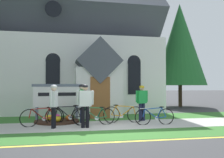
{
  "coord_description": "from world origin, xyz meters",
  "views": [
    {
      "loc": [
        -1.78,
        -8.75,
        1.64
      ],
      "look_at": [
        0.66,
        3.51,
        1.99
      ],
      "focal_mm": 39.57,
      "sensor_mm": 36.0,
      "label": 1
    }
  ],
  "objects": [
    {
      "name": "cyclist_in_orange_jersey",
      "position": [
        1.86,
        2.35,
        0.97
      ],
      "size": [
        0.64,
        0.37,
        1.66
      ],
      "color": "#191E38",
      "rests_on": "ground"
    },
    {
      "name": "church_lawn",
      "position": [
        -2.33,
        3.91,
        0.0
      ],
      "size": [
        24.0,
        2.5,
        0.01
      ],
      "primitive_type": "cube",
      "color": "#38722D",
      "rests_on": "ground"
    },
    {
      "name": "church_building",
      "position": [
        -2.83,
        9.64,
        4.71
      ],
      "size": [
        13.77,
        11.55,
        12.93
      ],
      "color": "white",
      "rests_on": "ground"
    },
    {
      "name": "bicycle_black",
      "position": [
        0.87,
        1.98,
        0.38
      ],
      "size": [
        1.81,
        0.25,
        0.83
      ],
      "color": "black",
      "rests_on": "ground"
    },
    {
      "name": "sidewalk_slab",
      "position": [
        -2.33,
        1.45,
        0.01
      ],
      "size": [
        32.0,
        2.43,
        0.01
      ],
      "primitive_type": "cube",
      "color": "#B7B5AD",
      "rests_on": "ground"
    },
    {
      "name": "grass_verge",
      "position": [
        -2.33,
        -0.65,
        0.0
      ],
      "size": [
        32.0,
        1.76,
        0.01
      ],
      "primitive_type": "cube",
      "color": "#38722D",
      "rests_on": "ground"
    },
    {
      "name": "cyclist_in_green_jersey",
      "position": [
        -0.92,
        0.93,
        1.0
      ],
      "size": [
        0.67,
        0.29,
        1.7
      ],
      "color": "black",
      "rests_on": "ground"
    },
    {
      "name": "cyclist_in_red_jersey",
      "position": [
        -2.13,
        1.05,
        0.99
      ],
      "size": [
        0.32,
        0.66,
        1.68
      ],
      "color": "black",
      "rests_on": "ground"
    },
    {
      "name": "curb_paint_stripe",
      "position": [
        -2.33,
        -1.68,
        0.0
      ],
      "size": [
        28.0,
        0.16,
        0.01
      ],
      "primitive_type": "cube",
      "color": "yellow",
      "rests_on": "ground"
    },
    {
      "name": "cyclist_in_white_jersey",
      "position": [
        -0.95,
        2.25,
        1.01
      ],
      "size": [
        0.31,
        0.65,
        1.71
      ],
      "color": "#191E38",
      "rests_on": "ground"
    },
    {
      "name": "church_sign",
      "position": [
        -2.04,
        3.06,
        1.15
      ],
      "size": [
        2.29,
        0.27,
        1.73
      ],
      "color": "slate",
      "rests_on": "ground"
    },
    {
      "name": "bicycle_yellow",
      "position": [
        -2.62,
        1.72,
        0.38
      ],
      "size": [
        1.66,
        0.53,
        0.8
      ],
      "color": "black",
      "rests_on": "ground"
    },
    {
      "name": "bicycle_red",
      "position": [
        -0.47,
        1.56,
        0.37
      ],
      "size": [
        1.77,
        0.14,
        0.79
      ],
      "color": "black",
      "rests_on": "ground"
    },
    {
      "name": "flower_bed",
      "position": [
        -2.02,
        2.62,
        0.09
      ],
      "size": [
        1.98,
        1.98,
        0.34
      ],
      "color": "#382319",
      "rests_on": "ground"
    },
    {
      "name": "bicycle_white",
      "position": [
        2.03,
        1.14,
        0.36
      ],
      "size": [
        1.71,
        0.12,
        0.79
      ],
      "color": "black",
      "rests_on": "ground"
    },
    {
      "name": "bicycle_blue",
      "position": [
        -1.56,
        1.92,
        0.38
      ],
      "size": [
        1.75,
        0.45,
        0.85
      ],
      "color": "black",
      "rests_on": "ground"
    },
    {
      "name": "roadside_conifer",
      "position": [
        7.3,
        9.27,
        4.94
      ],
      "size": [
        4.06,
        4.06,
        8.19
      ],
      "color": "#3D2D1E",
      "rests_on": "ground"
    },
    {
      "name": "ground",
      "position": [
        0.0,
        4.0,
        0.0
      ],
      "size": [
        140.0,
        140.0,
        0.0
      ],
      "primitive_type": "plane",
      "color": "#3D3D3F"
    }
  ]
}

